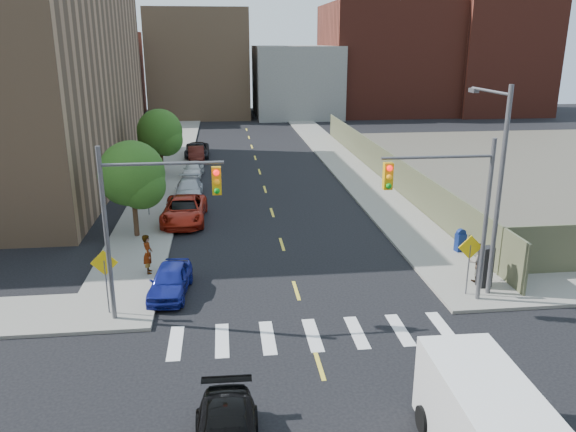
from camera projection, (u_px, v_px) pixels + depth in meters
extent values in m
plane|color=black|center=(330.00, 399.00, 17.35)|extent=(160.00, 160.00, 0.00)
cube|color=gray|center=(175.00, 152.00, 55.82)|extent=(3.50, 73.00, 0.15)
cube|color=gray|center=(329.00, 149.00, 57.54)|extent=(3.50, 73.00, 0.15)
cube|color=#555A3F|center=(383.00, 164.00, 44.59)|extent=(0.12, 44.00, 2.50)
cube|color=#592319|center=(86.00, 75.00, 79.50)|extent=(14.00, 18.00, 12.00)
cube|color=#8C6B4C|center=(200.00, 63.00, 82.73)|extent=(14.00, 16.00, 15.00)
cube|color=gray|center=(295.00, 81.00, 83.13)|extent=(12.00, 16.00, 10.00)
cube|color=#592319|center=(385.00, 59.00, 85.69)|extent=(18.00, 18.00, 16.00)
cube|color=#592319|center=(491.00, 52.00, 85.27)|extent=(14.00, 16.00, 18.00)
cylinder|color=#8C6B4C|center=(520.00, 18.00, 84.23)|extent=(1.80, 1.80, 28.00)
cylinder|color=#59595E|center=(107.00, 238.00, 21.16)|extent=(0.18, 0.18, 7.00)
cylinder|color=#59595E|center=(162.00, 164.00, 20.58)|extent=(4.50, 0.12, 0.12)
cube|color=#E5A50C|center=(217.00, 181.00, 21.00)|extent=(0.35, 0.30, 1.05)
cylinder|color=#59595E|center=(485.00, 224.00, 22.83)|extent=(0.18, 0.18, 7.00)
cylinder|color=#59595E|center=(438.00, 157.00, 21.75)|extent=(4.50, 0.12, 0.12)
cube|color=#E5A50C|center=(388.00, 176.00, 21.74)|extent=(0.35, 0.30, 1.05)
cylinder|color=#59595E|center=(499.00, 196.00, 23.08)|extent=(0.20, 0.20, 9.00)
cylinder|color=#59595E|center=(490.00, 91.00, 23.48)|extent=(0.12, 3.50, 0.12)
cube|color=#59595E|center=(474.00, 90.00, 25.02)|extent=(0.25, 0.60, 0.18)
cylinder|color=#59595E|center=(107.00, 289.00, 22.29)|extent=(0.06, 0.06, 2.40)
cube|color=yellow|center=(104.00, 263.00, 21.96)|extent=(1.06, 0.04, 1.06)
cylinder|color=#59595E|center=(468.00, 271.00, 23.95)|extent=(0.06, 0.06, 2.40)
cube|color=yellow|center=(470.00, 247.00, 23.63)|extent=(1.06, 0.04, 1.06)
cylinder|color=#59595E|center=(148.00, 198.00, 35.09)|extent=(0.06, 0.06, 2.40)
cube|color=yellow|center=(147.00, 181.00, 34.76)|extent=(1.06, 0.04, 1.06)
cylinder|color=#332114|center=(135.00, 216.00, 31.24)|extent=(0.28, 0.28, 2.64)
sphere|color=#234F16|center=(132.00, 173.00, 30.52)|extent=(3.60, 3.60, 3.60)
sphere|color=#234F16|center=(141.00, 185.00, 30.47)|extent=(2.64, 2.64, 2.64)
sphere|color=#234F16|center=(126.00, 179.00, 30.98)|extent=(2.88, 2.88, 2.88)
cylinder|color=#332114|center=(162.00, 161.00, 45.46)|extent=(0.28, 0.28, 2.64)
sphere|color=#234F16|center=(160.00, 132.00, 44.75)|extent=(3.60, 3.60, 3.60)
sphere|color=#234F16|center=(166.00, 140.00, 44.70)|extent=(2.64, 2.64, 2.64)
sphere|color=#234F16|center=(155.00, 136.00, 45.21)|extent=(2.88, 2.88, 2.88)
imported|color=navy|center=(170.00, 280.00, 24.38)|extent=(1.95, 4.04, 1.33)
imported|color=black|center=(184.00, 211.00, 34.17)|extent=(1.86, 4.35, 1.39)
imported|color=#A72010|center=(184.00, 210.00, 34.18)|extent=(2.72, 5.57, 1.53)
imported|color=#B7BABF|center=(189.00, 189.00, 39.40)|extent=(1.88, 4.58, 1.33)
imported|color=silver|center=(193.00, 169.00, 45.78)|extent=(1.81, 3.85, 1.27)
imported|color=#38100B|center=(196.00, 154.00, 51.70)|extent=(1.68, 4.18, 1.35)
imported|color=black|center=(197.00, 150.00, 53.61)|extent=(2.26, 4.86, 1.35)
cube|color=white|center=(490.00, 431.00, 13.93)|extent=(2.25, 5.55, 2.33)
cube|color=black|center=(459.00, 373.00, 15.85)|extent=(1.99, 1.32, 0.95)
cylinder|color=black|center=(424.00, 420.00, 15.84)|extent=(0.32, 0.81, 0.80)
cylinder|color=black|center=(493.00, 416.00, 16.01)|extent=(0.32, 0.81, 0.80)
cube|color=navy|center=(460.00, 242.00, 29.11)|extent=(0.56, 0.47, 0.94)
cylinder|color=navy|center=(461.00, 233.00, 28.96)|extent=(0.52, 0.32, 0.49)
cube|color=black|center=(485.00, 267.00, 24.77)|extent=(0.64, 0.57, 1.85)
imported|color=gray|center=(148.00, 254.00, 26.21)|extent=(0.55, 0.75, 1.89)
imported|color=gray|center=(479.00, 263.00, 25.26)|extent=(1.02, 0.87, 1.84)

